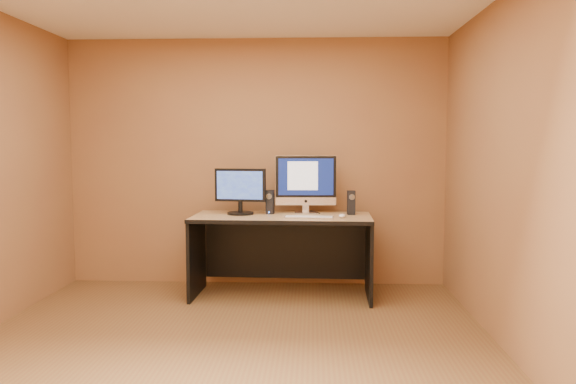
# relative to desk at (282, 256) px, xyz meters

# --- Properties ---
(floor) EXTENTS (4.00, 4.00, 0.00)m
(floor) POSITION_rel_desk_xyz_m (-0.30, -1.46, -0.40)
(floor) COLOR brown
(floor) RESTS_ON ground
(walls) EXTENTS (4.00, 4.00, 2.60)m
(walls) POSITION_rel_desk_xyz_m (-0.30, -1.46, 0.90)
(walls) COLOR olive
(walls) RESTS_ON ground
(desk) EXTENTS (1.75, 0.81, 0.80)m
(desk) POSITION_rel_desk_xyz_m (0.00, 0.00, 0.00)
(desk) COLOR tan
(desk) RESTS_ON ground
(imac) EXTENTS (0.63, 0.25, 0.60)m
(imac) POSITION_rel_desk_xyz_m (0.23, 0.20, 0.70)
(imac) COLOR #B7B8BC
(imac) RESTS_ON desk
(second_monitor) EXTENTS (0.55, 0.32, 0.45)m
(second_monitor) POSITION_rel_desk_xyz_m (-0.42, 0.09, 0.63)
(second_monitor) COLOR black
(second_monitor) RESTS_ON desk
(speaker_left) EXTENTS (0.09, 0.09, 0.24)m
(speaker_left) POSITION_rel_desk_xyz_m (-0.13, 0.14, 0.52)
(speaker_left) COLOR black
(speaker_left) RESTS_ON desk
(speaker_right) EXTENTS (0.08, 0.08, 0.24)m
(speaker_right) POSITION_rel_desk_xyz_m (0.68, 0.11, 0.52)
(speaker_right) COLOR black
(speaker_right) RESTS_ON desk
(keyboard) EXTENTS (0.47, 0.15, 0.02)m
(keyboard) POSITION_rel_desk_xyz_m (0.26, -0.17, 0.41)
(keyboard) COLOR #B5B5B9
(keyboard) RESTS_ON desk
(mouse) EXTENTS (0.08, 0.12, 0.04)m
(mouse) POSITION_rel_desk_xyz_m (0.58, -0.12, 0.42)
(mouse) COLOR white
(mouse) RESTS_ON desk
(cable_a) EXTENTS (0.10, 0.22, 0.01)m
(cable_a) POSITION_rel_desk_xyz_m (0.32, 0.28, 0.40)
(cable_a) COLOR black
(cable_a) RESTS_ON desk
(cable_b) EXTENTS (0.12, 0.17, 0.01)m
(cable_b) POSITION_rel_desk_xyz_m (0.20, 0.27, 0.40)
(cable_b) COLOR black
(cable_b) RESTS_ON desk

